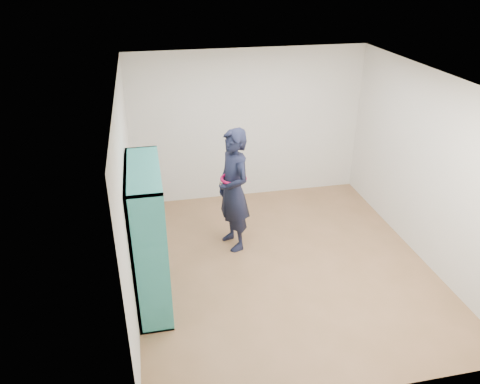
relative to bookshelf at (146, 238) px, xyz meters
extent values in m
plane|color=brown|center=(1.83, 0.33, -0.88)|extent=(4.50, 4.50, 0.00)
plane|color=white|center=(1.83, 0.33, 1.72)|extent=(4.50, 4.50, 0.00)
cube|color=silver|center=(-0.17, 0.33, 0.42)|extent=(0.02, 4.50, 2.60)
cube|color=silver|center=(3.83, 0.33, 0.42)|extent=(0.02, 4.50, 2.60)
cube|color=silver|center=(1.83, 2.58, 0.42)|extent=(4.00, 0.02, 2.60)
cube|color=silver|center=(1.83, -1.92, 0.42)|extent=(4.00, 0.02, 2.60)
cube|color=teal|center=(0.03, -0.65, 0.01)|extent=(0.39, 0.03, 1.79)
cube|color=teal|center=(0.03, 0.66, 0.01)|extent=(0.39, 0.03, 1.79)
cube|color=teal|center=(0.03, 0.01, -0.87)|extent=(0.39, 1.34, 0.03)
cube|color=teal|center=(0.03, 0.01, 0.89)|extent=(0.39, 1.34, 0.03)
cube|color=teal|center=(-0.15, 0.01, 0.01)|extent=(0.03, 1.34, 1.79)
cube|color=teal|center=(0.03, -0.21, 0.01)|extent=(0.36, 0.03, 1.73)
cube|color=teal|center=(0.03, 0.22, 0.01)|extent=(0.36, 0.03, 1.73)
cube|color=teal|center=(0.03, 0.01, -0.42)|extent=(0.36, 1.29, 0.03)
cube|color=teal|center=(0.03, 0.01, 0.01)|extent=(0.36, 1.29, 0.03)
cube|color=teal|center=(0.03, 0.01, 0.45)|extent=(0.36, 1.29, 0.03)
cube|color=beige|center=(0.05, -0.43, -0.81)|extent=(0.25, 0.16, 0.06)
cube|color=black|center=(0.06, -0.49, -0.29)|extent=(0.20, 0.18, 0.23)
cube|color=maroon|center=(0.06, -0.49, 0.18)|extent=(0.20, 0.18, 0.30)
cube|color=silver|center=(0.05, -0.43, 0.51)|extent=(0.25, 0.16, 0.09)
cube|color=navy|center=(0.06, -0.06, -0.73)|extent=(0.20, 0.18, 0.22)
cube|color=brown|center=(0.06, -0.06, -0.28)|extent=(0.20, 0.18, 0.25)
cube|color=#BFB28C|center=(0.05, 0.00, 0.07)|extent=(0.25, 0.16, 0.09)
cube|color=#26594C|center=(0.06, -0.06, 0.62)|extent=(0.20, 0.18, 0.32)
cube|color=beige|center=(0.06, 0.37, -0.69)|extent=(0.20, 0.18, 0.29)
cube|color=black|center=(0.05, 0.43, -0.38)|extent=(0.25, 0.16, 0.06)
cube|color=maroon|center=(0.06, 0.37, 0.16)|extent=(0.20, 0.18, 0.27)
cube|color=silver|center=(0.06, 0.37, 0.59)|extent=(0.20, 0.18, 0.26)
imported|color=black|center=(1.25, 0.97, 0.03)|extent=(0.61, 0.76, 1.83)
torus|color=#A40C41|center=(1.25, 0.97, 0.22)|extent=(0.47, 0.47, 0.04)
cube|color=silver|center=(1.09, 1.00, 0.15)|extent=(0.04, 0.10, 0.13)
cube|color=black|center=(1.09, 1.00, 0.15)|extent=(0.04, 0.10, 0.13)
camera|label=1|loc=(0.12, -4.86, 3.01)|focal=35.00mm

